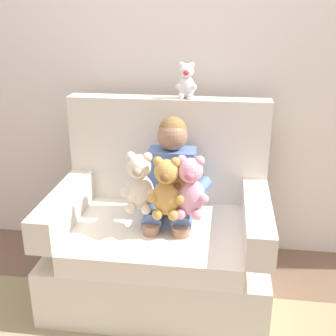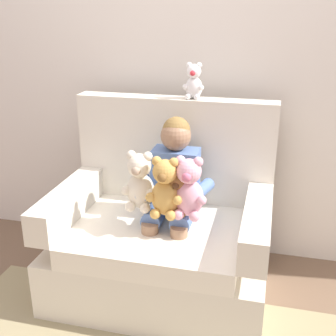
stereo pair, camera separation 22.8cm
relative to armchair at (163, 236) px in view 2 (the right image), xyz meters
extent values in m
plane|color=brown|center=(0.00, -0.05, -0.34)|extent=(8.00, 8.00, 0.00)
cube|color=silver|center=(0.00, 0.58, 0.96)|extent=(6.00, 0.10, 2.60)
cube|color=silver|center=(0.00, -0.05, -0.17)|extent=(1.21, 0.86, 0.34)
cube|color=white|center=(0.00, -0.12, 0.06)|extent=(0.93, 0.72, 0.12)
cube|color=silver|center=(0.00, 0.30, 0.44)|extent=(1.21, 0.14, 0.64)
cube|color=silver|center=(-0.53, -0.12, 0.21)|extent=(0.14, 0.72, 0.18)
cube|color=silver|center=(0.53, -0.12, 0.21)|extent=(0.14, 0.72, 0.18)
cube|color=#597AB7|center=(0.05, 0.08, 0.34)|extent=(0.26, 0.16, 0.34)
sphere|color=#9E7556|center=(0.05, 0.08, 0.59)|extent=(0.17, 0.17, 0.17)
sphere|color=olive|center=(0.05, 0.09, 0.62)|extent=(0.16, 0.16, 0.16)
cylinder|color=#597AB7|center=(-0.03, -0.05, 0.17)|extent=(0.11, 0.26, 0.11)
cylinder|color=#9E7556|center=(-0.03, -0.18, 0.02)|extent=(0.09, 0.09, 0.30)
cylinder|color=#597AB7|center=(0.13, -0.05, 0.17)|extent=(0.11, 0.26, 0.11)
cylinder|color=#9E7556|center=(0.13, -0.18, 0.02)|extent=(0.09, 0.09, 0.30)
cylinder|color=#597AB7|center=(-0.11, -0.04, 0.32)|extent=(0.13, 0.27, 0.07)
cylinder|color=#597AB7|center=(0.21, -0.04, 0.32)|extent=(0.13, 0.27, 0.07)
ellipsoid|color=silver|center=(-0.09, -0.12, 0.33)|extent=(0.15, 0.13, 0.20)
sphere|color=silver|center=(-0.09, -0.13, 0.48)|extent=(0.13, 0.13, 0.13)
sphere|color=tan|center=(-0.09, -0.19, 0.47)|extent=(0.05, 0.05, 0.05)
sphere|color=silver|center=(-0.14, -0.12, 0.53)|extent=(0.05, 0.05, 0.05)
sphere|color=silver|center=(-0.17, -0.15, 0.34)|extent=(0.05, 0.05, 0.05)
sphere|color=silver|center=(-0.14, -0.17, 0.25)|extent=(0.06, 0.06, 0.06)
sphere|color=silver|center=(-0.05, -0.12, 0.53)|extent=(0.05, 0.05, 0.05)
sphere|color=silver|center=(-0.02, -0.15, 0.34)|extent=(0.05, 0.05, 0.05)
sphere|color=silver|center=(-0.05, -0.17, 0.25)|extent=(0.06, 0.06, 0.06)
ellipsoid|color=gold|center=(0.06, -0.17, 0.33)|extent=(0.15, 0.13, 0.20)
sphere|color=gold|center=(0.06, -0.18, 0.48)|extent=(0.13, 0.13, 0.13)
sphere|color=brown|center=(0.06, -0.24, 0.47)|extent=(0.05, 0.05, 0.05)
sphere|color=gold|center=(0.01, -0.17, 0.53)|extent=(0.05, 0.05, 0.05)
sphere|color=gold|center=(-0.01, -0.20, 0.34)|extent=(0.05, 0.05, 0.05)
sphere|color=gold|center=(0.02, -0.22, 0.25)|extent=(0.06, 0.06, 0.06)
sphere|color=gold|center=(0.10, -0.17, 0.53)|extent=(0.05, 0.05, 0.05)
sphere|color=gold|center=(0.13, -0.20, 0.34)|extent=(0.05, 0.05, 0.05)
sphere|color=gold|center=(0.10, -0.22, 0.25)|extent=(0.06, 0.06, 0.06)
ellipsoid|color=#EAA8BC|center=(0.18, -0.15, 0.33)|extent=(0.15, 0.13, 0.20)
sphere|color=#EAA8BC|center=(0.18, -0.16, 0.48)|extent=(0.13, 0.13, 0.13)
sphere|color=#CC6684|center=(0.18, -0.22, 0.47)|extent=(0.05, 0.05, 0.05)
sphere|color=#EAA8BC|center=(0.13, -0.15, 0.53)|extent=(0.05, 0.05, 0.05)
sphere|color=#EAA8BC|center=(0.10, -0.18, 0.34)|extent=(0.05, 0.05, 0.05)
sphere|color=#EAA8BC|center=(0.14, -0.20, 0.25)|extent=(0.06, 0.06, 0.06)
sphere|color=#EAA8BC|center=(0.22, -0.15, 0.53)|extent=(0.05, 0.05, 0.05)
sphere|color=#EAA8BC|center=(0.25, -0.18, 0.34)|extent=(0.05, 0.05, 0.05)
sphere|color=#EAA8BC|center=(0.22, -0.20, 0.25)|extent=(0.06, 0.06, 0.06)
ellipsoid|color=brown|center=(0.12, -0.14, 0.30)|extent=(0.11, 0.10, 0.15)
sphere|color=brown|center=(0.12, -0.15, 0.42)|extent=(0.10, 0.10, 0.10)
sphere|color=#4C2D19|center=(0.12, -0.19, 0.41)|extent=(0.04, 0.04, 0.04)
sphere|color=brown|center=(0.08, -0.14, 0.45)|extent=(0.04, 0.04, 0.04)
sphere|color=brown|center=(0.06, -0.16, 0.31)|extent=(0.04, 0.04, 0.04)
sphere|color=brown|center=(0.08, -0.18, 0.25)|extent=(0.04, 0.04, 0.04)
sphere|color=brown|center=(0.15, -0.14, 0.45)|extent=(0.04, 0.04, 0.04)
sphere|color=brown|center=(0.17, -0.16, 0.31)|extent=(0.04, 0.04, 0.04)
sphere|color=brown|center=(0.15, -0.18, 0.25)|extent=(0.04, 0.04, 0.04)
ellipsoid|color=white|center=(0.11, 0.30, 0.82)|extent=(0.10, 0.08, 0.13)
sphere|color=white|center=(0.11, 0.30, 0.92)|extent=(0.08, 0.08, 0.08)
sphere|color=#DB333D|center=(0.11, 0.26, 0.91)|extent=(0.03, 0.03, 0.03)
sphere|color=white|center=(0.08, 0.30, 0.95)|extent=(0.03, 0.03, 0.03)
sphere|color=white|center=(0.06, 0.28, 0.83)|extent=(0.03, 0.03, 0.03)
sphere|color=white|center=(0.08, 0.27, 0.77)|extent=(0.04, 0.04, 0.04)
sphere|color=white|center=(0.14, 0.30, 0.95)|extent=(0.03, 0.03, 0.03)
sphere|color=white|center=(0.15, 0.28, 0.83)|extent=(0.03, 0.03, 0.03)
sphere|color=white|center=(0.13, 0.27, 0.77)|extent=(0.04, 0.04, 0.04)
camera|label=1|loc=(0.35, -2.22, 1.27)|focal=46.56mm
camera|label=2|loc=(0.57, -2.18, 1.27)|focal=46.56mm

